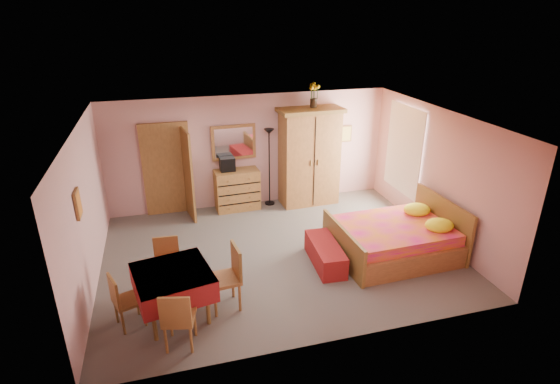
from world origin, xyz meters
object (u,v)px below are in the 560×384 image
object	(u,v)px
dining_table	(174,294)
chair_south	(179,317)
floor_lamp	(269,168)
bench	(325,254)
chair_east	(224,278)
sunflower_vase	(314,95)
bed	(394,230)
chest_of_drawers	(237,190)
wardrobe	(309,157)
chair_west	(128,300)
stereo	(227,164)
chair_north	(167,266)
wall_mirror	(234,142)

from	to	relation	value
dining_table	chair_south	size ratio (longest dim) A/B	1.17
floor_lamp	bench	size ratio (longest dim) A/B	1.50
chair_east	bench	bearing A→B (deg)	-75.08
sunflower_vase	chair_east	xyz separation A→B (m)	(-2.66, -3.54, -2.05)
bench	floor_lamp	bearing A→B (deg)	96.31
bed	chair_east	bearing A→B (deg)	-169.48
bed	dining_table	size ratio (longest dim) A/B	2.04
chest_of_drawers	wardrobe	size ratio (longest dim) A/B	0.44
sunflower_vase	bench	distance (m)	3.72
floor_lamp	chair_west	size ratio (longest dim) A/B	2.12
chair_south	chair_west	bearing A→B (deg)	151.42
chair_east	bed	bearing A→B (deg)	-83.62
chair_west	stereo	bearing A→B (deg)	130.07
chair_south	chair_north	xyz separation A→B (m)	(-0.11, 1.37, -0.01)
chair_west	chest_of_drawers	bearing A→B (deg)	127.54
wardrobe	sunflower_vase	distance (m)	1.42
wardrobe	chair_east	size ratio (longest dim) A/B	2.21
chair_west	dining_table	bearing A→B (deg)	70.50
stereo	chair_north	bearing A→B (deg)	-117.07
stereo	floor_lamp	size ratio (longest dim) A/B	0.18
wall_mirror	floor_lamp	distance (m)	1.02
dining_table	chair_south	world-z (taller)	chair_south
chair_west	floor_lamp	bearing A→B (deg)	119.89
wall_mirror	stereo	xyz separation A→B (m)	(-0.20, -0.17, -0.45)
stereo	bed	bearing A→B (deg)	-47.35
sunflower_vase	dining_table	distance (m)	5.40
chest_of_drawers	chair_south	size ratio (longest dim) A/B	1.09
wardrobe	chair_south	distance (m)	5.35
floor_lamp	chair_north	xyz separation A→B (m)	(-2.47, -2.93, -0.47)
wardrobe	chair_east	bearing A→B (deg)	-129.03
chair_west	chair_east	bearing A→B (deg)	71.43
chair_north	dining_table	bearing A→B (deg)	98.72
wardrobe	chair_west	size ratio (longest dim) A/B	2.64
wall_mirror	chair_north	distance (m)	3.68
wall_mirror	wardrobe	distance (m)	1.79
stereo	chair_north	world-z (taller)	stereo
bench	chest_of_drawers	bearing A→B (deg)	111.40
bench	chair_south	size ratio (longest dim) A/B	1.34
wall_mirror	chair_north	world-z (taller)	wall_mirror
sunflower_vase	chair_south	distance (m)	5.79
wall_mirror	bed	distance (m)	4.05
floor_lamp	bed	xyz separation A→B (m)	(1.67, -2.90, -0.41)
wall_mirror	stereo	distance (m)	0.52
bench	chair_south	xyz separation A→B (m)	(-2.68, -1.43, 0.26)
bench	wall_mirror	bearing A→B (deg)	110.04
bench	chair_east	distance (m)	2.13
chest_of_drawers	chair_west	xyz separation A→B (m)	(-2.26, -3.62, -0.04)
chair_south	chair_west	world-z (taller)	chair_south
floor_lamp	bed	bearing A→B (deg)	-60.09
wardrobe	chair_north	size ratio (longest dim) A/B	2.55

